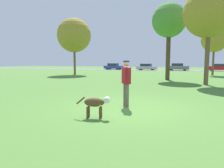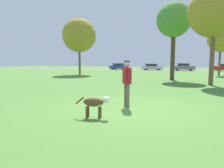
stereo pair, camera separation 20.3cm
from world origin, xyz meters
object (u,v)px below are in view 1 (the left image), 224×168
dog (96,103)px  tree_far_right (214,40)px  tree_near_right (209,12)px  parked_car_grey (178,67)px  person (126,79)px  parked_car_red (220,67)px  tree_mid_center (169,21)px  parked_car_blue (113,66)px  frisbee (102,98)px  parked_car_silver (146,67)px  tree_far_left (74,35)px

dog → tree_far_right: size_ratio=0.17×
dog → tree_near_right: size_ratio=0.15×
tree_near_right → parked_car_grey: 25.40m
person → parked_car_red: bearing=132.3°
tree_mid_center → parked_car_blue: tree_mid_center is taller
frisbee → parked_car_red: parked_car_red is taller
dog → parked_car_silver: size_ratio=0.24×
tree_near_right → parked_car_silver: (-9.23, 25.00, -4.35)m
tree_near_right → tree_mid_center: tree_mid_center is taller
dog → tree_near_right: bearing=57.3°
parked_car_blue → tree_far_left: bearing=-83.1°
tree_far_right → tree_mid_center: (-4.49, -8.25, 0.95)m
tree_near_right → parked_car_blue: bearing=123.3°
tree_near_right → parked_car_grey: size_ratio=1.67×
parked_car_red → parked_car_silver: bearing=-178.7°
tree_near_right → tree_mid_center: bearing=132.7°
tree_far_left → parked_car_silver: 19.65m
dog → parked_car_red: 36.28m
tree_mid_center → frisbee: bearing=-99.1°
person → parked_car_red: 34.50m
tree_mid_center → parked_car_blue: 26.12m
dog → parked_car_grey: (0.46, 35.23, 0.25)m
person → dog: 1.87m
tree_far_right → parked_car_red: 14.31m
person → parked_car_blue: (-13.21, 33.73, -0.32)m
parked_car_blue → parked_car_red: parked_car_blue is taller
parked_car_blue → parked_car_grey: (13.31, -0.25, 0.02)m
person → parked_car_blue: person is taller
person → parked_car_red: (7.30, 33.71, -0.33)m
tree_near_right → parked_car_grey: tree_near_right is taller
tree_far_right → parked_car_silver: bearing=128.5°
dog → tree_far_left: (-11.20, 17.06, 4.51)m
frisbee → tree_far_right: (6.21, 19.02, 4.25)m
dog → frisbee: 3.05m
dog → parked_car_silver: parked_car_silver is taller
parked_car_grey → parked_car_silver: bearing=175.9°
tree_far_left → tree_mid_center: bearing=-16.3°
parked_car_red → tree_far_left: bearing=-134.7°
parked_car_silver → parked_car_red: size_ratio=0.95×
tree_far_left → parked_car_red: size_ratio=1.62×
person → parked_car_silver: person is taller
tree_near_right → parked_car_silver: bearing=110.3°
tree_far_right → tree_near_right: bearing=-97.7°
frisbee → dog: bearing=-69.5°
frisbee → tree_near_right: (4.67, 7.56, 4.97)m
tree_far_right → parked_car_grey: tree_far_right is taller
frisbee → tree_mid_center: size_ratio=0.03×
person → dog: person is taller
person → parked_car_blue: 36.23m
dog → tree_mid_center: size_ratio=0.15×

